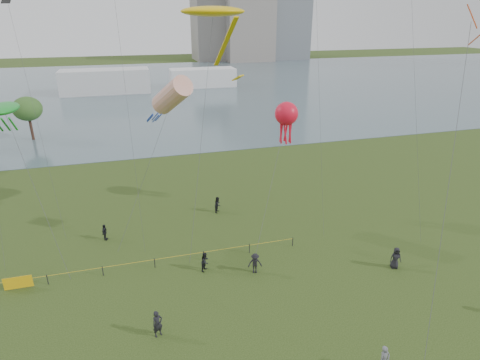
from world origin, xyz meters
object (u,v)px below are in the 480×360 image
object	(u,v)px
fence	(74,274)
kite_stingray	(213,12)
kite_flyer	(384,360)
kite_octopus	(286,114)

from	to	relation	value
fence	kite_stingray	bearing A→B (deg)	32.39
kite_flyer	kite_stingray	size ratio (longest dim) A/B	0.10
fence	kite_octopus	size ratio (longest dim) A/B	2.13
fence	kite_stingray	xyz separation A→B (m)	(13.26, 8.41, 18.62)
kite_octopus	kite_flyer	bearing A→B (deg)	-81.92
kite_flyer	kite_stingray	bearing A→B (deg)	91.65
kite_flyer	kite_octopus	size ratio (longest dim) A/B	0.17
fence	kite_flyer	bearing A→B (deg)	-38.25
fence	kite_octopus	xyz separation A→B (m)	(19.94, 7.16, 9.55)
kite_flyer	kite_octopus	bearing A→B (deg)	74.42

